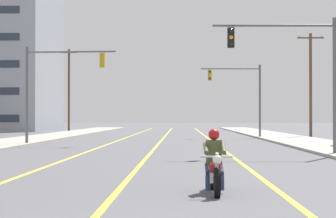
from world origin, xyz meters
The scene contains 11 objects.
lane_stripe_center centered at (-0.01, 45.00, 0.00)m, with size 0.16×100.00×0.01m, color yellow.
lane_stripe_left centered at (-3.25, 45.00, 0.00)m, with size 0.16×100.00×0.01m, color yellow.
lane_stripe_right centered at (3.74, 45.00, 0.00)m, with size 0.16×100.00×0.01m, color yellow.
sidewalk_kerb_right centered at (9.97, 40.00, 0.07)m, with size 4.40×110.00×0.14m, color #9E998E.
sidewalk_kerb_left centered at (-9.97, 40.00, 0.07)m, with size 4.40×110.00×0.14m, color #9E998E.
motorcycle_with_rider centered at (2.23, 6.62, 0.59)m, with size 0.70×2.19×1.46m.
traffic_signal_near_right centered at (6.74, 20.42, 4.14)m, with size 5.56×0.43×6.20m.
traffic_signal_near_left centered at (-6.57, 31.46, 4.15)m, with size 5.75×0.55×6.20m.
traffic_signal_mid_right centered at (6.67, 45.17, 4.11)m, with size 5.07×0.52×6.20m.
utility_pole_right_far centered at (12.96, 47.99, 4.83)m, with size 2.35×0.26×9.20m.
utility_pole_left_far centered at (-12.48, 69.95, 5.32)m, with size 2.01×0.26×10.25m.
Camera 1 is at (1.47, -7.69, 1.72)m, focal length 67.06 mm.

